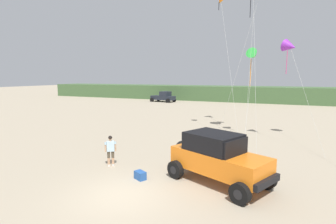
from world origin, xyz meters
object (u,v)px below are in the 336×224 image
jeep (218,157)px  kite_yellow_diamond (221,0)px  distant_pickup (164,97)px  kite_orange_streamer (290,47)px  person_watching (111,149)px  kite_red_delta (253,55)px  cooler_box (140,175)px

jeep → kite_yellow_diamond: kite_yellow_diamond is taller
distant_pickup → kite_orange_streamer: bearing=-49.8°
person_watching → kite_red_delta: kite_red_delta is taller
jeep → kite_red_delta: 11.54m
cooler_box → kite_orange_streamer: size_ratio=0.08×
jeep → person_watching: jeep is taller
kite_yellow_diamond → kite_red_delta: kite_yellow_diamond is taller
person_watching → kite_red_delta: 13.17m
kite_yellow_diamond → person_watching: bearing=-107.7°
cooler_box → distant_pickup: (-14.55, 34.91, 0.75)m
jeep → distant_pickup: (-17.97, 33.87, -0.26)m
kite_orange_streamer → kite_yellow_diamond: 6.75m
person_watching → distant_pickup: bearing=109.8°
cooler_box → distant_pickup: distant_pickup is taller
kite_orange_streamer → kite_yellow_diamond: kite_yellow_diamond is taller
distant_pickup → jeep: bearing=-62.0°
distant_pickup → kite_red_delta: bearing=-52.2°
kite_red_delta → person_watching: bearing=-120.6°
cooler_box → kite_yellow_diamond: 15.86m
jeep → kite_red_delta: kite_red_delta is taller
kite_orange_streamer → kite_yellow_diamond: size_ratio=0.66×
jeep → kite_orange_streamer: size_ratio=0.67×
person_watching → distant_pickup: (-12.17, 33.89, 0.00)m
jeep → cooler_box: (-3.42, -1.04, -1.01)m
cooler_box → kite_yellow_diamond: bearing=113.0°
cooler_box → kite_red_delta: size_ratio=0.08×
kite_yellow_diamond → kite_red_delta: 5.23m
kite_orange_streamer → kite_red_delta: size_ratio=1.06×
person_watching → distant_pickup: 36.01m
distant_pickup → kite_orange_streamer: 32.80m
cooler_box → kite_orange_streamer: bearing=86.6°
person_watching → kite_red_delta: bearing=59.4°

